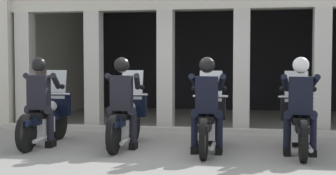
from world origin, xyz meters
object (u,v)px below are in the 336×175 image
(police_officer_far_left, at_px, (40,94))
(police_officer_center_right, at_px, (207,97))
(motorcycle_far_left, at_px, (47,117))
(police_officer_far_right, at_px, (300,97))
(motorcycle_far_right, at_px, (298,122))
(police_officer_center_left, at_px, (122,95))
(motorcycle_center_right, at_px, (209,121))
(motorcycle_center_left, at_px, (126,118))

(police_officer_far_left, distance_m, police_officer_center_right, 2.97)
(motorcycle_far_left, relative_size, police_officer_far_right, 1.29)
(motorcycle_far_left, xyz_separation_m, police_officer_far_right, (4.45, -0.34, 0.44))
(police_officer_far_right, bearing_deg, motorcycle_far_right, 90.60)
(motorcycle_far_right, bearing_deg, police_officer_far_left, -176.25)
(police_officer_center_left, xyz_separation_m, police_officer_far_right, (2.97, -0.12, 0.00))
(motorcycle_far_left, xyz_separation_m, police_officer_center_right, (2.97, -0.42, 0.44))
(police_officer_center_left, height_order, motorcycle_far_right, police_officer_center_left)
(motorcycle_center_right, height_order, motorcycle_far_right, same)
(police_officer_far_left, height_order, police_officer_center_left, same)
(motorcycle_far_left, height_order, police_officer_center_left, police_officer_center_left)
(police_officer_center_left, distance_m, motorcycle_far_right, 3.01)
(motorcycle_center_left, relative_size, motorcycle_far_right, 1.00)
(police_officer_far_left, xyz_separation_m, police_officer_far_right, (4.45, -0.06, 0.00))
(police_officer_center_left, xyz_separation_m, police_officer_center_right, (1.48, -0.20, 0.00))
(police_officer_center_right, bearing_deg, police_officer_center_left, 176.40)
(police_officer_far_left, relative_size, motorcycle_far_right, 0.78)
(motorcycle_far_right, relative_size, police_officer_far_right, 1.29)
(motorcycle_center_left, distance_m, police_officer_far_right, 3.03)
(police_officer_center_right, height_order, police_officer_far_right, same)
(police_officer_far_left, bearing_deg, motorcycle_far_right, 4.09)
(motorcycle_center_right, relative_size, motorcycle_far_right, 1.00)
(motorcycle_far_left, distance_m, motorcycle_center_left, 1.49)
(motorcycle_far_right, bearing_deg, police_officer_center_left, -176.00)
(police_officer_center_left, bearing_deg, police_officer_far_right, -1.73)
(motorcycle_far_left, height_order, police_officer_far_right, police_officer_far_right)
(police_officer_center_left, bearing_deg, motorcycle_center_left, 90.34)
(police_officer_far_left, distance_m, motorcycle_center_left, 1.59)
(police_officer_far_right, bearing_deg, motorcycle_far_left, 176.46)
(police_officer_far_left, distance_m, police_officer_far_right, 4.45)
(police_officer_center_left, height_order, police_officer_center_right, same)
(motorcycle_center_right, bearing_deg, police_officer_far_right, -4.14)
(police_officer_center_right, bearing_deg, motorcycle_center_right, 93.63)
(motorcycle_far_left, relative_size, police_officer_center_right, 1.29)
(motorcycle_far_right, height_order, police_officer_far_right, police_officer_far_right)
(motorcycle_center_left, bearing_deg, motorcycle_far_right, -1.73)
(police_officer_center_right, relative_size, police_officer_far_right, 1.00)
(police_officer_center_left, bearing_deg, motorcycle_far_left, 172.09)
(police_officer_center_left, relative_size, police_officer_center_right, 1.00)
(police_officer_far_left, relative_size, police_officer_far_right, 1.00)
(motorcycle_center_right, distance_m, police_officer_center_right, 0.52)
(motorcycle_far_left, distance_m, police_officer_far_left, 0.52)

